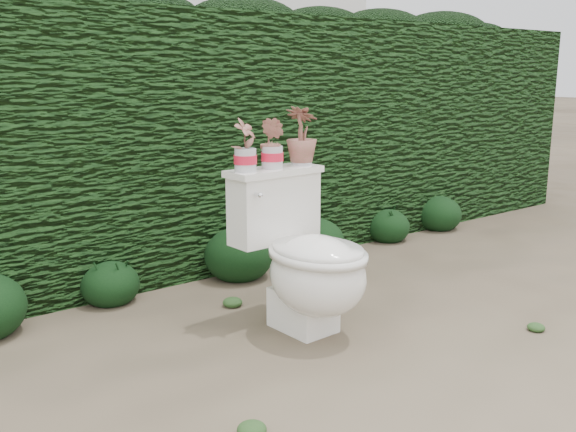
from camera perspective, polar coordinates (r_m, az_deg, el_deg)
ground at (r=3.02m, az=-0.01°, el=-11.57°), size 60.00×60.00×0.00m
hedge at (r=4.16m, az=-13.69°, el=6.25°), size 8.00×1.00×1.60m
house_wall at (r=8.52m, az=-23.04°, el=16.82°), size 8.00×3.50×4.00m
toilet at (r=3.09m, az=1.61°, el=-3.98°), size 0.51×0.70×0.78m
potted_plant_left at (r=3.05m, az=-3.83°, el=6.18°), size 0.15×0.12×0.24m
potted_plant_center at (r=3.15m, az=-1.42°, el=6.37°), size 0.12×0.14×0.24m
potted_plant_right at (r=3.27m, az=1.23°, el=7.03°), size 0.21×0.21×0.28m
liriope_clump_3 at (r=3.66m, az=-15.57°, el=-5.45°), size 0.32×0.32×0.26m
liriope_clump_4 at (r=3.95m, az=-4.41°, el=-3.07°), size 0.43×0.43×0.34m
liriope_clump_5 at (r=4.29m, az=2.41°, el=-1.93°), size 0.40×0.40×0.32m
liriope_clump_6 at (r=4.88m, az=8.86°, el=-0.61°), size 0.33×0.33×0.26m
liriope_clump_7 at (r=5.31m, az=13.23°, el=0.47°), size 0.37×0.37×0.30m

